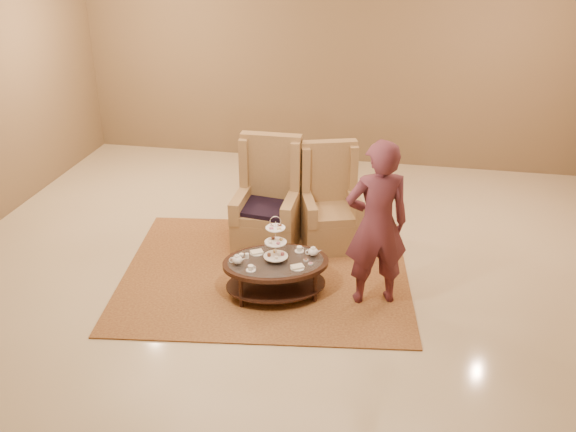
% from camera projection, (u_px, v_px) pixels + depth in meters
% --- Properties ---
extents(ground, '(8.00, 8.00, 0.00)m').
position_uv_depth(ground, '(282.00, 286.00, 7.02)').
color(ground, beige).
rests_on(ground, ground).
extents(ceiling, '(8.00, 8.00, 0.02)m').
position_uv_depth(ceiling, '(282.00, 286.00, 7.02)').
color(ceiling, silver).
rests_on(ceiling, ground).
extents(wall_back, '(8.00, 0.04, 3.50)m').
position_uv_depth(wall_back, '(334.00, 52.00, 9.80)').
color(wall_back, olive).
rests_on(wall_back, ground).
extents(rug, '(3.50, 3.04, 0.02)m').
position_uv_depth(rug, '(266.00, 273.00, 7.26)').
color(rug, '#A27239').
rests_on(rug, ground).
extents(tea_table, '(1.30, 1.08, 0.93)m').
position_uv_depth(tea_table, '(276.00, 267.00, 6.72)').
color(tea_table, black).
rests_on(tea_table, ground).
extents(armchair_left, '(0.73, 0.75, 1.35)m').
position_uv_depth(armchair_left, '(268.00, 211.00, 7.70)').
color(armchair_left, '#A37C4C').
rests_on(armchair_left, ground).
extents(armchair_right, '(0.86, 0.87, 1.25)m').
position_uv_depth(armchair_right, '(330.00, 211.00, 7.76)').
color(armchair_right, '#A37C4C').
rests_on(armchair_right, ground).
extents(person, '(0.75, 0.61, 1.78)m').
position_uv_depth(person, '(377.00, 225.00, 6.38)').
color(person, '#54242D').
rests_on(person, ground).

